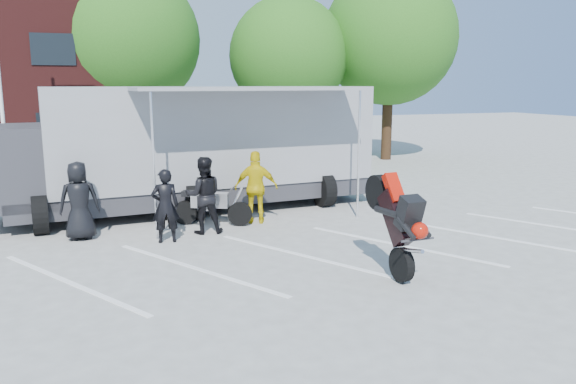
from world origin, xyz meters
TOP-DOWN VIEW (x-y plane):
  - ground at (0.00, 0.00)m, footprint 100.00×100.00m
  - parking_bay_lines at (0.00, 1.00)m, footprint 18.09×13.33m
  - flagpole at (-6.24, 10.00)m, footprint 1.61×0.12m
  - tree_left at (-2.00, 16.00)m, footprint 6.12×6.12m
  - tree_mid at (5.00, 15.00)m, footprint 5.44×5.44m
  - tree_right at (10.00, 14.50)m, footprint 6.46×6.46m
  - transporter_truck at (-1.03, 6.36)m, footprint 11.71×6.21m
  - parked_motorcycle at (-1.08, 4.40)m, footprint 2.26×1.60m
  - stunt_bike_rider at (1.26, -0.45)m, footprint 0.93×1.88m
  - spectator_leather_a at (-4.36, 4.14)m, footprint 0.95×0.64m
  - spectator_leather_b at (-2.46, 3.17)m, footprint 0.67×0.46m
  - spectator_leather_c at (-1.44, 3.70)m, footprint 1.03×0.86m
  - spectator_hivis at (0.09, 4.22)m, footprint 1.24×0.85m

SIDE VIEW (x-z plane):
  - ground at x=0.00m, z-range 0.00..0.00m
  - transporter_truck at x=-1.03m, z-range -1.81..1.81m
  - parked_motorcycle at x=-1.08m, z-range -0.57..0.57m
  - stunt_bike_rider at x=1.26m, z-range -1.09..1.09m
  - parking_bay_lines at x=0.00m, z-range 0.00..0.01m
  - spectator_leather_b at x=-2.46m, z-range 0.00..1.76m
  - spectator_leather_a at x=-4.36m, z-range 0.00..1.90m
  - spectator_leather_c at x=-1.44m, z-range 0.00..1.93m
  - spectator_hivis at x=0.09m, z-range 0.00..1.95m
  - tree_mid at x=5.00m, z-range 1.10..8.78m
  - flagpole at x=-6.24m, z-range 1.05..9.05m
  - tree_left at x=-2.00m, z-range 1.25..9.89m
  - tree_right at x=10.00m, z-range 1.32..10.44m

